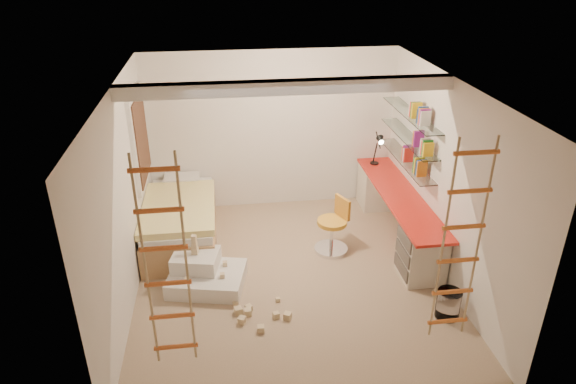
{
  "coord_description": "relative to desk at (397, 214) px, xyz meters",
  "views": [
    {
      "loc": [
        -0.8,
        -5.58,
        4.05
      ],
      "look_at": [
        0.0,
        0.3,
        1.15
      ],
      "focal_mm": 32.0,
      "sensor_mm": 36.0,
      "label": 1
    }
  ],
  "objects": [
    {
      "name": "floor",
      "position": [
        -1.72,
        -0.86,
        -0.4
      ],
      "size": [
        4.5,
        4.5,
        0.0
      ],
      "primitive_type": "plane",
      "color": "#9A7D63",
      "rests_on": "ground"
    },
    {
      "name": "ceiling_beam",
      "position": [
        -1.72,
        -0.56,
        2.12
      ],
      "size": [
        4.0,
        0.18,
        0.16
      ],
      "primitive_type": "cube",
      "color": "white",
      "rests_on": "ceiling"
    },
    {
      "name": "window_frame",
      "position": [
        -3.69,
        0.64,
        1.15
      ],
      "size": [
        0.06,
        1.15,
        1.35
      ],
      "primitive_type": "cube",
      "color": "white",
      "rests_on": "wall_left"
    },
    {
      "name": "window_blind",
      "position": [
        -3.65,
        0.64,
        1.15
      ],
      "size": [
        0.02,
        1.0,
        1.2
      ],
      "primitive_type": "cube",
      "color": "#4C2D1E",
      "rests_on": "window_frame"
    },
    {
      "name": "rope_ladder_left",
      "position": [
        -3.07,
        -2.61,
        1.11
      ],
      "size": [
        0.41,
        0.04,
        2.13
      ],
      "primitive_type": null,
      "color": "#CA4C22",
      "rests_on": "ceiling"
    },
    {
      "name": "rope_ladder_right",
      "position": [
        -0.37,
        -2.61,
        1.11
      ],
      "size": [
        0.41,
        0.04,
        2.13
      ],
      "primitive_type": null,
      "color": "orange",
      "rests_on": "ceiling"
    },
    {
      "name": "waste_bin",
      "position": [
        0.03,
        -1.85,
        -0.23
      ],
      "size": [
        0.29,
        0.29,
        0.36
      ],
      "primitive_type": "cylinder",
      "color": "white",
      "rests_on": "floor"
    },
    {
      "name": "desk",
      "position": [
        0.0,
        0.0,
        0.0
      ],
      "size": [
        0.56,
        2.8,
        0.75
      ],
      "color": "red",
      "rests_on": "floor"
    },
    {
      "name": "shelves",
      "position": [
        0.15,
        0.27,
        1.1
      ],
      "size": [
        0.25,
        1.8,
        0.71
      ],
      "color": "white",
      "rests_on": "wall_right"
    },
    {
      "name": "bed",
      "position": [
        -3.2,
        0.36,
        -0.07
      ],
      "size": [
        1.02,
        2.0,
        0.69
      ],
      "color": "#AD7F51",
      "rests_on": "floor"
    },
    {
      "name": "task_lamp",
      "position": [
        -0.05,
        0.96,
        0.73
      ],
      "size": [
        0.14,
        0.36,
        0.57
      ],
      "color": "black",
      "rests_on": "desk"
    },
    {
      "name": "swivel_chair",
      "position": [
        -1.02,
        -0.23,
        -0.1
      ],
      "size": [
        0.64,
        0.64,
        0.82
      ],
      "color": "gold",
      "rests_on": "floor"
    },
    {
      "name": "play_platform",
      "position": [
        -2.86,
        -0.82,
        -0.24
      ],
      "size": [
        1.08,
        0.92,
        0.42
      ],
      "color": "silver",
      "rests_on": "floor"
    },
    {
      "name": "toy_blocks",
      "position": [
        -2.48,
        -1.24,
        -0.21
      ],
      "size": [
        1.25,
        1.19,
        0.69
      ],
      "color": "#CCB284",
      "rests_on": "floor"
    },
    {
      "name": "books",
      "position": [
        0.15,
        0.27,
        1.21
      ],
      "size": [
        0.14,
        0.64,
        0.92
      ],
      "color": "orange",
      "rests_on": "shelves"
    }
  ]
}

